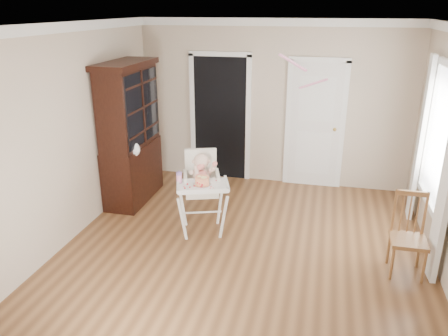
% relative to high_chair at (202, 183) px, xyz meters
% --- Properties ---
extents(floor, '(5.00, 5.00, 0.00)m').
position_rel_high_chair_xyz_m(floor, '(0.64, -0.44, -0.70)').
color(floor, brown).
rests_on(floor, ground).
extents(ceiling, '(5.00, 5.00, 0.00)m').
position_rel_high_chair_xyz_m(ceiling, '(0.64, -0.44, 2.00)').
color(ceiling, white).
rests_on(ceiling, wall_back).
extents(wall_back, '(4.50, 0.00, 4.50)m').
position_rel_high_chair_xyz_m(wall_back, '(0.64, 2.06, 0.65)').
color(wall_back, '#C7B39B').
rests_on(wall_back, floor).
extents(wall_left, '(0.00, 5.00, 5.00)m').
position_rel_high_chair_xyz_m(wall_left, '(-1.61, -0.44, 0.65)').
color(wall_left, '#C7B39B').
rests_on(wall_left, floor).
extents(crown_molding, '(4.50, 5.00, 0.12)m').
position_rel_high_chair_xyz_m(crown_molding, '(0.64, -0.44, 1.94)').
color(crown_molding, white).
rests_on(crown_molding, ceiling).
extents(doorway, '(1.06, 0.05, 2.22)m').
position_rel_high_chair_xyz_m(doorway, '(-0.26, 2.05, 0.41)').
color(doorway, black).
rests_on(doorway, wall_back).
extents(closet_door, '(0.96, 0.09, 2.13)m').
position_rel_high_chair_xyz_m(closet_door, '(1.34, 2.04, 0.32)').
color(closet_door, white).
rests_on(closet_door, wall_back).
extents(window_right, '(0.13, 1.84, 2.30)m').
position_rel_high_chair_xyz_m(window_right, '(2.82, 0.36, 0.58)').
color(window_right, white).
rests_on(window_right, wall_right).
extents(high_chair, '(0.86, 0.97, 1.14)m').
position_rel_high_chair_xyz_m(high_chair, '(0.00, 0.00, 0.00)').
color(high_chair, white).
rests_on(high_chair, floor).
extents(baby, '(0.36, 0.26, 0.47)m').
position_rel_high_chair_xyz_m(baby, '(-0.01, 0.03, 0.15)').
color(baby, beige).
rests_on(baby, high_chair).
extents(cake, '(0.23, 0.23, 0.10)m').
position_rel_high_chair_xyz_m(cake, '(0.08, -0.24, 0.14)').
color(cake, silver).
rests_on(cake, high_chair).
extents(sippy_cup, '(0.07, 0.07, 0.18)m').
position_rel_high_chair_xyz_m(sippy_cup, '(-0.22, -0.25, 0.16)').
color(sippy_cup, pink).
rests_on(sippy_cup, high_chair).
extents(china_cabinet, '(0.56, 1.26, 2.13)m').
position_rel_high_chair_xyz_m(china_cabinet, '(-1.34, 0.80, 0.37)').
color(china_cabinet, black).
rests_on(china_cabinet, floor).
extents(dining_chair, '(0.39, 0.39, 0.95)m').
position_rel_high_chair_xyz_m(dining_chair, '(2.52, -0.38, -0.26)').
color(dining_chair, brown).
rests_on(dining_chair, floor).
extents(streamer, '(0.36, 0.37, 0.15)m').
position_rel_high_chair_xyz_m(streamer, '(1.09, 0.02, 1.57)').
color(streamer, pink).
rests_on(streamer, ceiling).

